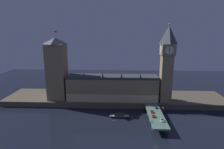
# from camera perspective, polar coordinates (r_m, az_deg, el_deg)

# --- Properties ---
(ground_plane) EXTENTS (400.00, 400.00, 0.00)m
(ground_plane) POSITION_cam_1_polar(r_m,az_deg,el_deg) (159.88, 0.60, -12.99)
(ground_plane) COLOR black
(embankment) EXTENTS (220.00, 42.00, 5.38)m
(embankment) POSITION_cam_1_polar(r_m,az_deg,el_deg) (194.79, 1.02, -7.29)
(embankment) COLOR brown
(embankment) RESTS_ON ground_plane
(parliament_hall) EXTENTS (85.87, 18.33, 28.54)m
(parliament_hall) POSITION_cam_1_polar(r_m,az_deg,el_deg) (181.28, 0.09, -3.99)
(parliament_hall) COLOR #8E7A56
(parliament_hall) RESTS_ON embankment
(clock_tower) EXTENTS (12.46, 12.57, 71.65)m
(clock_tower) POSITION_cam_1_polar(r_m,az_deg,el_deg) (177.59, 16.40, 3.76)
(clock_tower) COLOR #8E7A56
(clock_tower) RESTS_ON embankment
(victoria_tower) EXTENTS (17.49, 17.49, 65.34)m
(victoria_tower) POSITION_cam_1_polar(r_m,az_deg,el_deg) (187.58, -16.45, 1.69)
(victoria_tower) COLOR #8E7A56
(victoria_tower) RESTS_ON embankment
(bridge) EXTENTS (11.56, 46.00, 5.83)m
(bridge) POSITION_cam_1_polar(r_m,az_deg,el_deg) (156.15, 13.17, -12.36)
(bridge) COLOR slate
(bridge) RESTS_ON ground_plane
(car_northbound_lead) EXTENTS (2.12, 4.56, 1.42)m
(car_northbound_lead) POSITION_cam_1_polar(r_m,az_deg,el_deg) (158.20, 12.04, -11.00)
(car_northbound_lead) COLOR red
(car_northbound_lead) RESTS_ON bridge
(car_northbound_trail) EXTENTS (2.12, 4.43, 1.42)m
(car_northbound_trail) POSITION_cam_1_polar(r_m,az_deg,el_deg) (150.71, 12.56, -12.27)
(car_northbound_trail) COLOR red
(car_northbound_trail) RESTS_ON bridge
(car_southbound_lead) EXTENTS (2.07, 4.60, 1.46)m
(car_southbound_lead) POSITION_cam_1_polar(r_m,az_deg,el_deg) (145.64, 15.04, -13.32)
(car_southbound_lead) COLOR white
(car_southbound_lead) RESTS_ON bridge
(car_southbound_trail) EXTENTS (2.02, 4.13, 1.51)m
(car_southbound_trail) POSITION_cam_1_polar(r_m,az_deg,el_deg) (167.34, 13.28, -9.69)
(car_southbound_trail) COLOR navy
(car_southbound_trail) RESTS_ON bridge
(pedestrian_near_rail) EXTENTS (0.38, 0.38, 1.58)m
(pedestrian_near_rail) POSITION_cam_1_polar(r_m,az_deg,el_deg) (142.59, 12.12, -13.68)
(pedestrian_near_rail) COLOR black
(pedestrian_near_rail) RESTS_ON bridge
(pedestrian_far_rail) EXTENTS (0.38, 0.38, 1.85)m
(pedestrian_far_rail) POSITION_cam_1_polar(r_m,az_deg,el_deg) (167.87, 10.57, -9.38)
(pedestrian_far_rail) COLOR black
(pedestrian_far_rail) RESTS_ON bridge
(street_lamp_near) EXTENTS (1.34, 0.60, 6.78)m
(street_lamp_near) POSITION_cam_1_polar(r_m,az_deg,el_deg) (139.57, 12.13, -12.73)
(street_lamp_near) COLOR #2D3333
(street_lamp_near) RESTS_ON bridge
(street_lamp_mid) EXTENTS (1.34, 0.60, 6.31)m
(street_lamp_mid) POSITION_cam_1_polar(r_m,az_deg,el_deg) (154.96, 15.31, -10.38)
(street_lamp_mid) COLOR #2D3333
(street_lamp_mid) RESTS_ON bridge
(boat_upstream) EXTENTS (17.89, 5.04, 3.42)m
(boat_upstream) POSITION_cam_1_polar(r_m,az_deg,el_deg) (159.82, 2.26, -12.52)
(boat_upstream) COLOR #1E2842
(boat_upstream) RESTS_ON ground_plane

